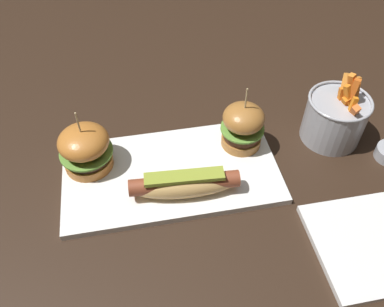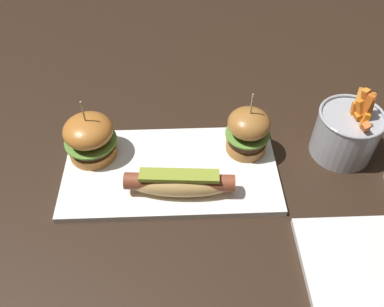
% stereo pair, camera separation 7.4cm
% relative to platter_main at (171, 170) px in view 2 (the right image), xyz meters
% --- Properties ---
extents(ground_plane, '(3.00, 3.00, 0.00)m').
position_rel_platter_main_xyz_m(ground_plane, '(0.00, 0.00, -0.01)').
color(ground_plane, black).
extents(platter_main, '(0.41, 0.22, 0.01)m').
position_rel_platter_main_xyz_m(platter_main, '(0.00, 0.00, 0.00)').
color(platter_main, white).
rests_on(platter_main, ground).
extents(hot_dog, '(0.20, 0.06, 0.05)m').
position_rel_platter_main_xyz_m(hot_dog, '(0.02, -0.06, 0.03)').
color(hot_dog, tan).
rests_on(hot_dog, platter_main).
extents(slider_left, '(0.10, 0.10, 0.13)m').
position_rel_platter_main_xyz_m(slider_left, '(-0.15, 0.04, 0.05)').
color(slider_left, '#BC702C').
rests_on(slider_left, platter_main).
extents(slider_right, '(0.09, 0.09, 0.14)m').
position_rel_platter_main_xyz_m(slider_right, '(0.15, 0.05, 0.06)').
color(slider_right, '#A76B30').
rests_on(slider_right, platter_main).
extents(fries_bucket, '(0.13, 0.13, 0.15)m').
position_rel_platter_main_xyz_m(fries_bucket, '(0.35, 0.04, 0.05)').
color(fries_bucket, '#A8AAB2').
rests_on(fries_bucket, ground).
extents(side_plate, '(0.19, 0.19, 0.01)m').
position_rel_platter_main_xyz_m(side_plate, '(0.30, -0.22, -0.00)').
color(side_plate, white).
rests_on(side_plate, ground).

